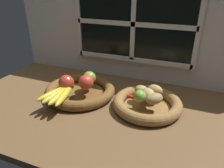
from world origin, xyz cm
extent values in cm
cube|color=brown|center=(0.00, 0.00, -1.50)|extent=(140.00, 90.00, 3.00)
cube|color=silver|center=(0.00, 30.00, 27.50)|extent=(140.00, 3.00, 55.00)
cube|color=black|center=(0.00, 28.10, 31.00)|extent=(64.00, 0.80, 38.00)
cube|color=white|center=(0.00, 27.50, 31.00)|extent=(2.40, 1.20, 38.00)
cube|color=white|center=(0.00, 27.50, 31.00)|extent=(64.00, 1.20, 2.40)
cube|color=white|center=(-32.00, 27.50, 31.00)|extent=(2.40, 1.20, 40.40)
cube|color=white|center=(32.00, 27.50, 31.00)|extent=(2.40, 1.20, 40.40)
cube|color=white|center=(0.00, 27.50, 12.00)|extent=(64.00, 1.20, 2.40)
cylinder|color=brown|center=(-17.77, 0.24, 0.50)|extent=(24.13, 24.13, 1.00)
torus|color=brown|center=(-17.77, 0.24, 2.43)|extent=(34.28, 34.28, 4.86)
cylinder|color=olive|center=(15.85, 0.24, 0.50)|extent=(20.99, 20.99, 1.00)
torus|color=olive|center=(15.85, 0.24, 2.43)|extent=(30.46, 30.46, 4.86)
sphere|color=#7AA338|center=(-14.59, 4.26, 8.07)|extent=(6.43, 6.43, 6.43)
sphere|color=#B73828|center=(-21.51, -5.58, 8.51)|extent=(7.31, 7.31, 7.31)
sphere|color=#CC422D|center=(-13.31, -1.71, 8.40)|extent=(7.07, 7.07, 7.07)
ellipsoid|color=yellow|center=(-22.99, -12.77, 6.43)|extent=(9.01, 18.23, 3.14)
ellipsoid|color=yellow|center=(-21.39, -13.18, 6.43)|extent=(5.93, 18.49, 3.14)
ellipsoid|color=yellow|center=(-19.73, -13.28, 6.43)|extent=(3.62, 18.30, 3.14)
ellipsoid|color=yellow|center=(-18.09, -13.09, 6.43)|extent=(6.85, 18.48, 3.14)
sphere|color=brown|center=(-19.97, -4.17, 6.43)|extent=(2.83, 2.83, 2.83)
ellipsoid|color=tan|center=(12.11, 3.15, 6.89)|extent=(7.54, 6.94, 4.05)
ellipsoid|color=tan|center=(15.85, 0.24, 7.21)|extent=(8.95, 9.31, 4.69)
ellipsoid|color=tan|center=(17.93, 4.81, 7.21)|extent=(8.24, 6.71, 4.70)
ellipsoid|color=#A38451|center=(19.18, -3.09, 7.22)|extent=(9.17, 9.28, 4.72)
sphere|color=#7AAD3D|center=(13.17, -3.79, 7.51)|extent=(5.31, 5.31, 5.31)
cone|color=red|center=(13.67, -3.41, 5.82)|extent=(12.48, 3.45, 1.93)
camera|label=1|loc=(31.07, -80.68, 51.37)|focal=34.17mm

